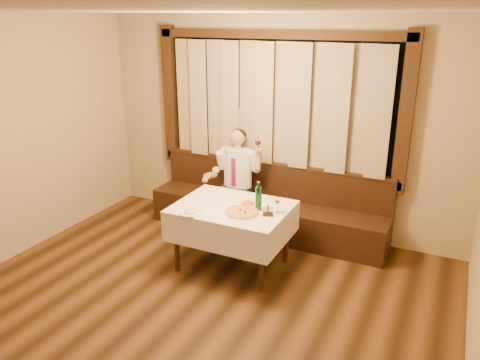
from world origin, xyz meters
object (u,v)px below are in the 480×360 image
at_px(dining_table, 232,214).
at_px(pizza, 242,212).
at_px(pasta_red, 248,202).
at_px(banquette, 267,210).
at_px(cruet_caddy, 268,212).
at_px(seated_man, 236,173).
at_px(green_bottle, 259,198).
at_px(pasta_cream, 191,210).

height_order(dining_table, pizza, pizza).
distance_m(pizza, pasta_red, 0.26).
relative_size(banquette, cruet_caddy, 26.45).
height_order(cruet_caddy, seated_man, seated_man).
relative_size(pizza, pasta_red, 1.62).
bearing_deg(banquette, seated_man, -168.04).
distance_m(dining_table, cruet_caddy, 0.49).
relative_size(green_bottle, cruet_caddy, 2.70).
relative_size(pizza, seated_man, 0.27).
bearing_deg(pizza, seated_man, 119.45).
bearing_deg(cruet_caddy, dining_table, 152.97).
xyz_separation_m(green_bottle, seated_man, (-0.73, 0.91, -0.09)).
xyz_separation_m(pasta_red, cruet_caddy, (0.32, -0.19, 0.01)).
xyz_separation_m(pizza, seated_man, (-0.61, 1.08, 0.03)).
xyz_separation_m(dining_table, green_bottle, (0.31, 0.02, 0.24)).
relative_size(dining_table, pasta_red, 5.48).
height_order(pasta_red, green_bottle, green_bottle).
xyz_separation_m(pasta_cream, seated_man, (-0.11, 1.31, 0.01)).
relative_size(dining_table, pasta_cream, 4.81).
bearing_deg(pasta_red, banquette, 99.01).
height_order(dining_table, pasta_cream, pasta_cream).
xyz_separation_m(pasta_cream, green_bottle, (0.61, 0.40, 0.10)).
height_order(pizza, pasta_red, pasta_red).
bearing_deg(pasta_cream, cruet_caddy, 21.28).
height_order(banquette, green_bottle, green_bottle).
relative_size(green_bottle, seated_man, 0.24).
height_order(dining_table, green_bottle, green_bottle).
bearing_deg(seated_man, pasta_red, -55.79).
height_order(banquette, seated_man, seated_man).
relative_size(banquette, seated_man, 2.32).
distance_m(banquette, dining_table, 1.08).
relative_size(pizza, cruet_caddy, 3.10).
distance_m(pasta_cream, green_bottle, 0.74).
height_order(banquette, pasta_cream, banquette).
height_order(banquette, pizza, banquette).
xyz_separation_m(green_bottle, cruet_caddy, (0.16, -0.10, -0.10)).
height_order(pasta_cream, green_bottle, green_bottle).
bearing_deg(cruet_caddy, banquette, 95.58).
distance_m(banquette, green_bottle, 1.20).
height_order(pizza, green_bottle, green_bottle).
height_order(dining_table, seated_man, seated_man).
bearing_deg(pasta_red, green_bottle, -26.97).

